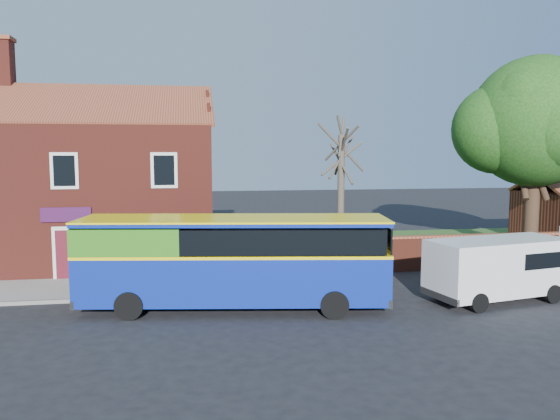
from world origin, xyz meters
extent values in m
plane|color=black|center=(0.00, 0.00, 0.00)|extent=(120.00, 120.00, 0.00)
cube|color=gray|center=(-7.00, 5.75, 0.06)|extent=(18.00, 3.50, 0.12)
cube|color=slate|center=(-7.00, 4.00, 0.07)|extent=(18.00, 0.15, 0.14)
cube|color=#426B28|center=(13.00, 13.00, 0.02)|extent=(26.00, 12.00, 0.04)
cube|color=maroon|center=(-7.00, 11.50, 3.25)|extent=(12.00, 8.00, 6.50)
cube|color=brown|center=(-7.00, 9.50, 7.50)|extent=(12.30, 4.08, 2.16)
cube|color=brown|center=(-7.00, 13.50, 7.50)|extent=(12.30, 4.08, 2.16)
cube|color=maroon|center=(-10.40, 11.50, 9.40)|extent=(0.90, 0.90, 2.20)
cube|color=black|center=(-7.00, 7.47, 4.60)|extent=(1.10, 0.06, 1.50)
cube|color=#4C0F19|center=(-7.00, 7.45, 1.10)|extent=(0.95, 0.04, 2.10)
cube|color=silver|center=(-7.00, 7.47, 1.15)|extent=(1.20, 0.06, 2.30)
cube|color=#340B34|center=(-7.00, 7.44, 2.80)|extent=(2.00, 0.06, 0.60)
cube|color=maroon|center=(13.00, 7.00, 0.75)|extent=(22.00, 0.30, 1.50)
cube|color=brown|center=(13.00, 7.00, 1.55)|extent=(22.00, 0.38, 0.10)
cube|color=#0D2393|center=(-0.49, 2.31, 1.18)|extent=(10.57, 4.08, 1.64)
cube|color=yellow|center=(-0.49, 2.31, 2.00)|extent=(10.59, 4.10, 0.10)
cube|color=black|center=(-0.49, 2.31, 2.49)|extent=(10.17, 4.04, 0.82)
cube|color=#34801C|center=(-3.85, 2.82, 2.49)|extent=(3.85, 3.11, 0.87)
cube|color=#0D2393|center=(-0.49, 2.31, 3.04)|extent=(10.57, 4.08, 0.14)
cube|color=yellow|center=(-0.49, 2.31, 3.12)|extent=(10.62, 4.12, 0.06)
cylinder|color=black|center=(-3.93, 1.61, 0.46)|extent=(0.96, 0.41, 0.93)
cylinder|color=black|center=(-3.57, 4.00, 0.46)|extent=(0.96, 0.41, 0.93)
cylinder|color=black|center=(2.59, 0.63, 0.46)|extent=(0.96, 0.41, 0.93)
cylinder|color=black|center=(2.95, 3.02, 0.46)|extent=(0.96, 0.41, 0.93)
cube|color=white|center=(8.96, 1.76, 1.28)|extent=(5.41, 3.02, 1.94)
cube|color=black|center=(11.21, 2.22, 1.58)|extent=(0.42, 1.72, 0.77)
cube|color=black|center=(11.42, 2.26, 0.41)|extent=(0.50, 2.02, 0.25)
cylinder|color=black|center=(7.54, 0.50, 0.34)|extent=(0.70, 0.35, 0.67)
cylinder|color=black|center=(7.16, 2.38, 0.34)|extent=(0.70, 0.35, 0.67)
cylinder|color=black|center=(10.75, 1.15, 0.34)|extent=(0.70, 0.35, 0.67)
cylinder|color=black|center=(10.37, 3.03, 0.34)|extent=(0.70, 0.35, 0.67)
cylinder|color=black|center=(15.45, 9.48, 2.12)|extent=(0.74, 0.74, 4.23)
sphere|color=#356A21|center=(15.45, 9.48, 6.90)|extent=(6.63, 6.63, 6.63)
sphere|color=#356A21|center=(13.70, 10.03, 6.53)|extent=(4.60, 4.60, 4.60)
cylinder|color=#4C4238|center=(5.70, 11.02, 3.12)|extent=(0.36, 0.36, 6.25)
cylinder|color=#4C4238|center=(5.70, 11.02, 5.35)|extent=(0.37, 3.05, 2.45)
cylinder|color=#4C4238|center=(5.70, 11.02, 5.13)|extent=(1.59, 2.25, 2.25)
cylinder|color=#4C4238|center=(5.70, 11.02, 5.58)|extent=(2.56, 1.17, 2.49)
camera|label=1|loc=(-1.95, -16.00, 5.35)|focal=35.00mm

